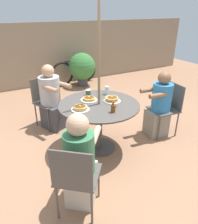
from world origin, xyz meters
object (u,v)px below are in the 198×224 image
diner_north (159,107)px  patio_chair_south (76,176)px  diner_east (52,100)px  pancake_plate_a (89,99)px  bicycle (74,72)px  potted_shrub (82,67)px  patio_chair_north (168,106)px  coffee_cup (88,92)px  pancake_plate_b (80,108)px  pancake_plate_c (112,100)px  patio_chair_east (46,99)px  patio_table (99,113)px  drinking_glass_a (107,90)px  syrup_bottle (113,108)px  diner_south (80,164)px

diner_north → patio_chair_south: 2.02m
diner_east → pancake_plate_a: (0.34, -0.80, 0.24)m
pancake_plate_a → bicycle: (0.95, 2.90, -0.41)m
pancake_plate_a → potted_shrub: bearing=67.7°
patio_chair_north → coffee_cup: size_ratio=9.30×
pancake_plate_b → pancake_plate_c: bearing=5.2°
patio_chair_east → patio_chair_north: bearing=120.6°
patio_chair_south → bicycle: 4.36m
patio_chair_north → bicycle: patio_chair_north is taller
patio_table → bicycle: 3.21m
patio_chair_south → drinking_glass_a: patio_chair_south is taller
pancake_plate_a → pancake_plate_b: size_ratio=1.00×
syrup_bottle → coffee_cup: syrup_bottle is taller
patio_chair_south → pancake_plate_b: bearing=101.9°
coffee_cup → potted_shrub: potted_shrub is taller
bicycle → pancake_plate_c: bearing=-109.3°
diner_south → coffee_cup: (0.68, 1.20, 0.27)m
patio_chair_east → syrup_bottle: syrup_bottle is taller
pancake_plate_c → syrup_bottle: bearing=-119.4°
patio_chair_east → coffee_cup: 0.95m
pancake_plate_a → potted_shrub: size_ratio=0.27×
pancake_plate_c → bicycle: (0.67, 3.09, -0.42)m
diner_south → pancake_plate_b: bearing=104.3°
patio_table → patio_chair_north: 1.24m
drinking_glass_a → patio_chair_south: bearing=-130.9°
pancake_plate_c → potted_shrub: 2.98m
diner_east → pancake_plate_b: size_ratio=4.62×
patio_chair_south → potted_shrub: potted_shrub is taller
patio_chair_north → bicycle: (-0.34, 3.21, -0.15)m
patio_chair_east → drinking_glass_a: 1.19m
patio_chair_north → diner_north: diner_north is taller
patio_table → patio_chair_south: size_ratio=1.33×
diner_south → drinking_glass_a: size_ratio=8.49×
patio_chair_east → coffee_cup: patio_chair_east is taller
patio_chair_north → pancake_plate_a: patio_chair_north is taller
syrup_bottle → potted_shrub: potted_shrub is taller
patio_chair_north → patio_chair_south: 2.16m
potted_shrub → drinking_glass_a: bearing=-105.9°
patio_table → patio_chair_east: 1.24m
patio_chair_east → pancake_plate_b: size_ratio=3.53×
patio_table → patio_chair_south: patio_chair_south is taller
diner_east → diner_south: bearing=59.2°
diner_south → pancake_plate_b: diner_south is taller
patio_table → pancake_plate_c: bearing=-3.9°
pancake_plate_b → coffee_cup: coffee_cup is taller
patio_table → potted_shrub: size_ratio=1.28×
diner_north → drinking_glass_a: diner_north is taller
diner_south → bicycle: (1.55, 3.90, -0.16)m
patio_chair_north → drinking_glass_a: 1.06m
bicycle → syrup_bottle: bearing=-111.0°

